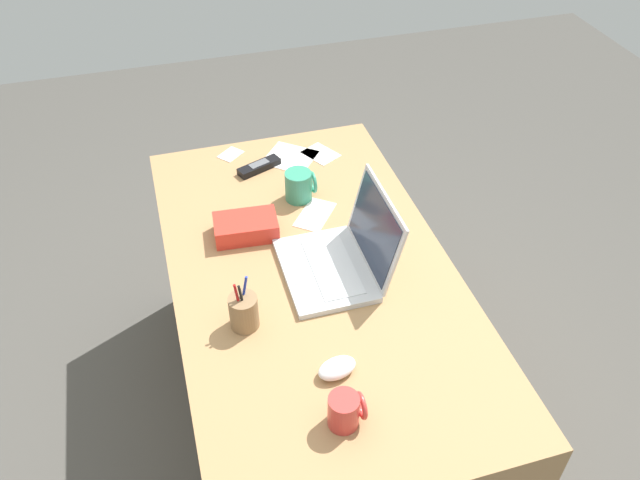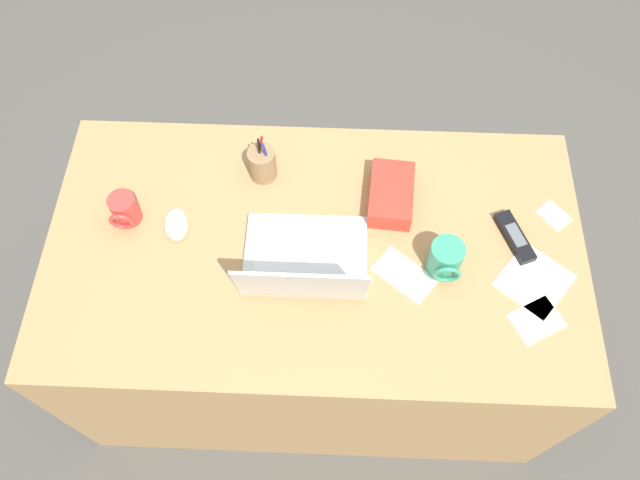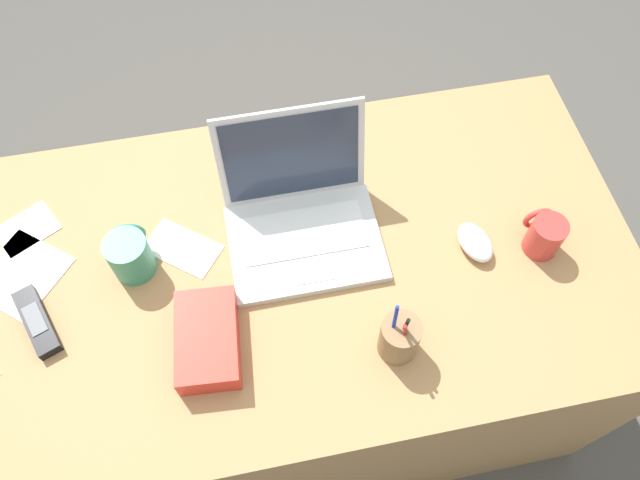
# 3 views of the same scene
# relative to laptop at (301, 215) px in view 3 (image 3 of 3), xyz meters

# --- Properties ---
(ground_plane) EXTENTS (6.00, 6.00, 0.00)m
(ground_plane) POSITION_rel_laptop_xyz_m (-0.02, -0.08, -0.79)
(ground_plane) COLOR #4C4944
(desk) EXTENTS (1.45, 0.81, 0.74)m
(desk) POSITION_rel_laptop_xyz_m (-0.02, -0.08, -0.42)
(desk) COLOR #A87C4F
(desk) RESTS_ON ground
(laptop) EXTENTS (0.32, 0.29, 0.24)m
(laptop) POSITION_rel_laptop_xyz_m (0.00, 0.00, 0.00)
(laptop) COLOR silver
(laptop) RESTS_ON desk
(computer_mouse) EXTENTS (0.08, 0.11, 0.04)m
(computer_mouse) POSITION_rel_laptop_xyz_m (0.35, -0.12, -0.03)
(computer_mouse) COLOR white
(computer_mouse) RESTS_ON desk
(coffee_mug_white) EXTENTS (0.09, 0.10, 0.10)m
(coffee_mug_white) POSITION_rel_laptop_xyz_m (-0.36, -0.03, 0.00)
(coffee_mug_white) COLOR #338C6B
(coffee_mug_white) RESTS_ON desk
(coffee_mug_tall) EXTENTS (0.07, 0.08, 0.09)m
(coffee_mug_tall) POSITION_rel_laptop_xyz_m (0.49, -0.14, -0.00)
(coffee_mug_tall) COLOR #C63833
(coffee_mug_tall) RESTS_ON desk
(cordless_phone) EXTENTS (0.10, 0.16, 0.03)m
(cordless_phone) POSITION_rel_laptop_xyz_m (-0.56, -0.12, -0.04)
(cordless_phone) COLOR black
(cordless_phone) RESTS_ON desk
(pen_holder) EXTENTS (0.08, 0.08, 0.16)m
(pen_holder) POSITION_rel_laptop_xyz_m (0.13, -0.31, 0.00)
(pen_holder) COLOR olive
(pen_holder) RESTS_ON desk
(snack_bag) EXTENTS (0.13, 0.20, 0.06)m
(snack_bag) POSITION_rel_laptop_xyz_m (-0.23, -0.23, -0.02)
(snack_bag) COLOR red
(snack_bag) RESTS_ON desk
(paper_note_near_laptop) EXTENTS (0.23, 0.23, 0.00)m
(paper_note_near_laptop) POSITION_rel_laptop_xyz_m (-0.60, -0.00, -0.05)
(paper_note_near_laptop) COLOR white
(paper_note_near_laptop) RESTS_ON desk
(paper_note_left) EXTENTS (0.18, 0.17, 0.00)m
(paper_note_left) POSITION_rel_laptop_xyz_m (-0.26, -0.00, -0.05)
(paper_note_left) COLOR white
(paper_note_left) RESTS_ON desk
(paper_note_front) EXTENTS (0.15, 0.14, 0.00)m
(paper_note_front) POSITION_rel_laptop_xyz_m (-0.59, 0.11, -0.05)
(paper_note_front) COLOR white
(paper_note_front) RESTS_ON desk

